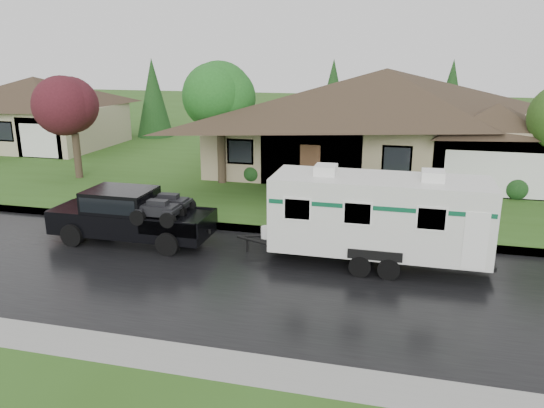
# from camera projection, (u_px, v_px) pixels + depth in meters

# --- Properties ---
(ground) EXTENTS (140.00, 140.00, 0.00)m
(ground) POSITION_uv_depth(u_px,v_px,m) (297.00, 257.00, 17.74)
(ground) COLOR #2F541A
(ground) RESTS_ON ground
(road) EXTENTS (140.00, 8.00, 0.01)m
(road) POSITION_uv_depth(u_px,v_px,m) (284.00, 281.00, 15.88)
(road) COLOR black
(road) RESTS_ON ground
(curb) EXTENTS (140.00, 0.50, 0.15)m
(curb) POSITION_uv_depth(u_px,v_px,m) (310.00, 234.00, 19.82)
(curb) COLOR gray
(curb) RESTS_ON ground
(lawn) EXTENTS (140.00, 26.00, 0.15)m
(lawn) POSITION_uv_depth(u_px,v_px,m) (348.00, 165.00, 31.68)
(lawn) COLOR #2F541A
(lawn) RESTS_ON ground
(house_main) EXTENTS (19.44, 10.80, 6.90)m
(house_main) POSITION_uv_depth(u_px,v_px,m) (390.00, 109.00, 29.08)
(house_main) COLOR #9A8C68
(house_main) RESTS_ON lawn
(house_far) EXTENTS (10.80, 8.64, 5.80)m
(house_far) POSITION_uv_depth(u_px,v_px,m) (37.00, 106.00, 36.84)
(house_far) COLOR #BAAB8A
(house_far) RESTS_ON lawn
(tree_left_green) EXTENTS (3.62, 3.62, 6.00)m
(tree_left_green) POSITION_uv_depth(u_px,v_px,m) (220.00, 100.00, 26.08)
(tree_left_green) COLOR #382B1E
(tree_left_green) RESTS_ON lawn
(tree_red) EXTENTS (3.24, 3.24, 5.36)m
(tree_red) POSITION_uv_depth(u_px,v_px,m) (72.00, 107.00, 27.25)
(tree_red) COLOR #382B1E
(tree_red) RESTS_ON lawn
(shrub_row) EXTENTS (13.60, 1.00, 1.00)m
(shrub_row) POSITION_uv_depth(u_px,v_px,m) (377.00, 179.00, 25.74)
(shrub_row) COLOR #143814
(shrub_row) RESTS_ON lawn
(pickup_truck) EXTENTS (5.76, 2.19, 1.92)m
(pickup_truck) POSITION_uv_depth(u_px,v_px,m) (129.00, 214.00, 19.00)
(pickup_truck) COLOR black
(pickup_truck) RESTS_ON ground
(travel_trailer) EXTENTS (7.11, 2.50, 3.19)m
(travel_trailer) POSITION_uv_depth(u_px,v_px,m) (379.00, 214.00, 16.73)
(travel_trailer) COLOR silver
(travel_trailer) RESTS_ON ground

